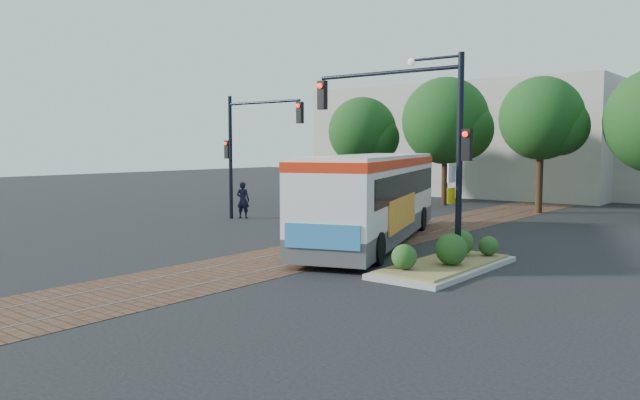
{
  "coord_description": "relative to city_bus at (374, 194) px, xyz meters",
  "views": [
    {
      "loc": [
        13.14,
        -17.15,
        3.6
      ],
      "look_at": [
        -1.15,
        0.63,
        1.6
      ],
      "focal_mm": 35.0,
      "sensor_mm": 36.0,
      "label": 1
    }
  ],
  "objects": [
    {
      "name": "ground",
      "position": [
        -0.25,
        -2.06,
        -1.81
      ],
      "size": [
        120.0,
        120.0,
        0.0
      ],
      "primitive_type": "plane",
      "color": "black",
      "rests_on": "ground"
    },
    {
      "name": "parked_car",
      "position": [
        -8.39,
        10.13,
        -1.13
      ],
      "size": [
        4.69,
        1.92,
        1.36
      ],
      "primitive_type": "imported",
      "rotation": [
        0.0,
        0.0,
        1.57
      ],
      "color": "black",
      "rests_on": "ground"
    },
    {
      "name": "signal_pole_main",
      "position": [
        3.61,
        -2.87,
        2.35
      ],
      "size": [
        5.49,
        0.46,
        6.0
      ],
      "color": "black",
      "rests_on": "ground"
    },
    {
      "name": "warehouses",
      "position": [
        -0.78,
        26.68,
        2.0
      ],
      "size": [
        40.0,
        13.0,
        8.0
      ],
      "color": "#ADA899",
      "rests_on": "ground"
    },
    {
      "name": "city_bus",
      "position": [
        0.0,
        0.0,
        0.0
      ],
      "size": [
        6.64,
        12.24,
        3.25
      ],
      "rotation": [
        0.0,
        0.0,
        0.36
      ],
      "color": "#47474A",
      "rests_on": "ground"
    },
    {
      "name": "signal_pole_left",
      "position": [
        -8.62,
        1.93,
        2.05
      ],
      "size": [
        4.99,
        0.34,
        6.0
      ],
      "color": "black",
      "rests_on": "ground"
    },
    {
      "name": "tree_row",
      "position": [
        0.96,
        14.36,
        3.04
      ],
      "size": [
        26.4,
        5.6,
        7.67
      ],
      "color": "#382314",
      "rests_on": "ground"
    },
    {
      "name": "officer",
      "position": [
        -9.37,
        2.38,
        -0.91
      ],
      "size": [
        0.78,
        0.68,
        1.81
      ],
      "primitive_type": "imported",
      "rotation": [
        0.0,
        0.0,
        3.61
      ],
      "color": "black",
      "rests_on": "ground"
    },
    {
      "name": "traffic_island",
      "position": [
        4.57,
        -2.96,
        -1.48
      ],
      "size": [
        2.2,
        5.2,
        1.13
      ],
      "color": "gray",
      "rests_on": "ground"
    },
    {
      "name": "trackbed",
      "position": [
        -0.25,
        1.94,
        -1.8
      ],
      "size": [
        3.6,
        40.0,
        0.02
      ],
      "color": "brown",
      "rests_on": "ground"
    }
  ]
}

